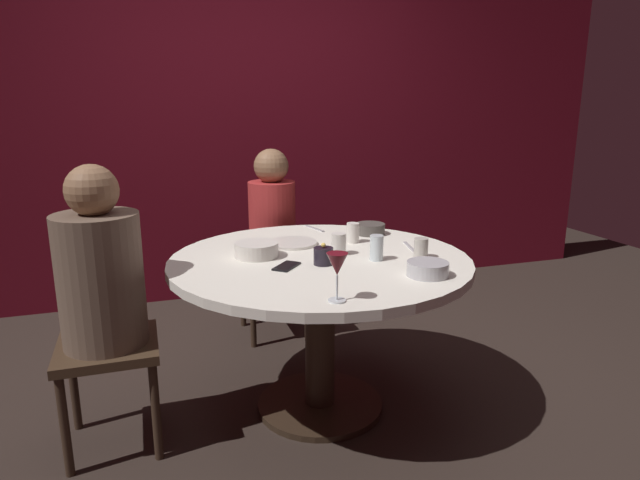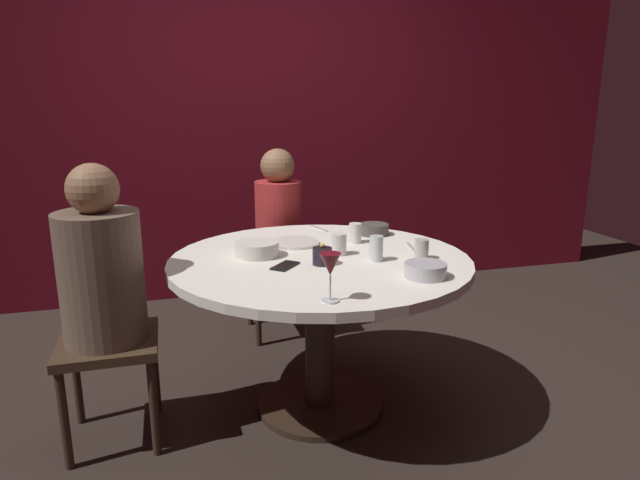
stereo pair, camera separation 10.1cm
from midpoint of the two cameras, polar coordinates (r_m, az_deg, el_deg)
name	(u,v)px [view 1 (the left image)]	position (r m, az deg, el deg)	size (l,w,h in m)	color
ground_plane	(320,406)	(2.78, -1.09, -16.94)	(8.00, 8.00, 0.00)	#2D231E
back_wall	(243,121)	(4.14, -8.69, 12.10)	(6.00, 0.10, 2.60)	maroon
dining_table	(320,289)	(2.52, -1.15, -5.13)	(1.36, 1.36, 0.76)	silver
seated_diner_left	(101,280)	(2.39, -22.98, -3.85)	(0.40, 0.40, 1.21)	#3F2D1E
seated_diner_back	(272,222)	(3.37, -5.84, 1.87)	(0.40, 0.40, 1.17)	#3F2D1E
candle_holder	(323,256)	(2.36, -0.88, -1.68)	(0.09, 0.09, 0.10)	black
wine_glass	(337,266)	(1.90, 0.27, -2.77)	(0.08, 0.08, 0.18)	silver
dinner_plate	(292,243)	(2.70, -3.97, -0.32)	(0.25, 0.25, 0.01)	silver
cell_phone	(287,266)	(2.33, -4.74, -2.75)	(0.07, 0.14, 0.01)	black
bowl_serving_large	(428,269)	(2.24, 9.87, -2.98)	(0.17, 0.17, 0.06)	#B7B7BC
bowl_salad_center	(257,250)	(2.50, -7.77, -1.01)	(0.20, 0.20, 0.07)	silver
bowl_small_white	(370,229)	(2.91, 4.24, 1.16)	(0.16, 0.16, 0.06)	#4C4742
cup_near_candle	(353,233)	(2.73, 2.38, 0.75)	(0.06, 0.06, 0.10)	silver
cup_by_left_diner	(339,244)	(2.51, 0.79, -0.43)	(0.07, 0.07, 0.10)	silver
cup_by_right_diner	(421,248)	(2.49, 9.32, -0.85)	(0.06, 0.06, 0.09)	#B2ADA3
cup_center_front	(377,248)	(2.42, 4.72, -0.82)	(0.06, 0.06, 0.11)	silver
fork_near_plate	(314,228)	(3.03, -1.55, 1.21)	(0.02, 0.18, 0.01)	#B7B7BC
knife_near_plate	(409,247)	(2.67, 8.22, -0.69)	(0.02, 0.18, 0.01)	#B7B7BC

